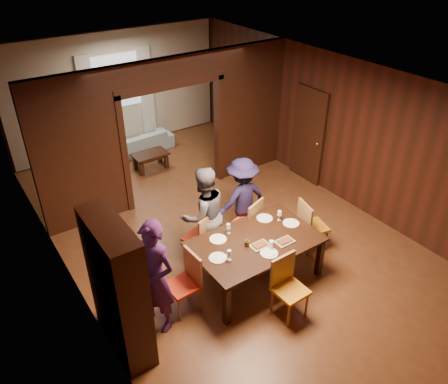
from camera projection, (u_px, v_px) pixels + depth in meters
floor at (218, 227)px, 8.37m from camera, size 9.00×9.00×0.00m
ceiling at (216, 78)px, 6.85m from camera, size 5.50×9.00×0.02m
room_walls at (166, 123)px, 8.91m from camera, size 5.52×9.01×2.90m
person_purple at (155, 278)px, 5.91m from camera, size 0.66×0.77×1.77m
person_grey at (204, 215)px, 7.22m from camera, size 0.86×0.69×1.72m
person_navy at (242, 198)px, 7.82m from camera, size 1.02×0.60×1.55m
sofa at (138, 143)px, 11.02m from camera, size 1.78×0.80×0.51m
serving_bowl at (254, 232)px, 6.94m from camera, size 0.28×0.28×0.07m
dining_table at (255, 259)px, 7.00m from camera, size 2.00×1.24×0.76m
coffee_table at (151, 161)px, 10.28m from camera, size 0.80×0.50×0.40m
chair_left at (182, 284)px, 6.37m from camera, size 0.46×0.46×0.97m
chair_right at (313, 225)px, 7.62m from camera, size 0.53×0.53×0.97m
chair_far_l at (199, 236)px, 7.34m from camera, size 0.56×0.56×0.97m
chair_far_r at (246, 222)px, 7.69m from camera, size 0.56×0.56×0.97m
chair_near at (291, 289)px, 6.29m from camera, size 0.45×0.45×0.97m
hutch at (118, 288)px, 5.58m from camera, size 0.40×1.20×2.00m
door_right at (308, 135)px, 9.47m from camera, size 0.06×0.90×2.10m
window_far at (116, 81)px, 10.60m from camera, size 1.20×0.03×1.30m
curtain_left at (90, 106)px, 10.45m from camera, size 0.35×0.06×2.40m
curtain_right at (147, 94)px, 11.17m from camera, size 0.35×0.06×2.40m
plate_left at (218, 258)px, 6.44m from camera, size 0.27×0.27×0.01m
plate_far_l at (218, 239)px, 6.82m from camera, size 0.27×0.27×0.01m
plate_far_r at (265, 218)px, 7.31m from camera, size 0.27×0.27×0.01m
plate_right at (291, 223)px, 7.19m from camera, size 0.27×0.27×0.01m
plate_near at (269, 253)px, 6.53m from camera, size 0.27×0.27×0.01m
platter_a at (260, 245)px, 6.68m from camera, size 0.30×0.20×0.04m
platter_b at (285, 241)px, 6.76m from camera, size 0.30×0.20×0.04m
wineglass_left at (229, 255)px, 6.36m from camera, size 0.08×0.08×0.18m
wineglass_far at (228, 229)px, 6.92m from camera, size 0.08×0.08×0.18m
wineglass_right at (279, 215)px, 7.23m from camera, size 0.08×0.08×0.18m
tumbler at (271, 245)px, 6.60m from camera, size 0.07×0.07×0.14m
condiment_jar at (247, 243)px, 6.67m from camera, size 0.08×0.08×0.11m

